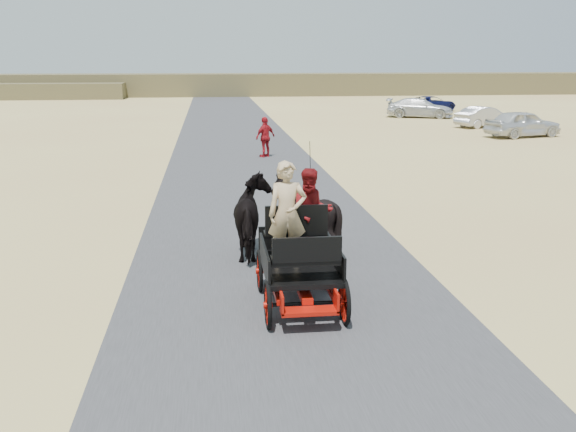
{
  "coord_description": "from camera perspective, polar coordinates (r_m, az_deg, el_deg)",
  "views": [
    {
      "loc": [
        -1.29,
        -11.39,
        4.19
      ],
      "look_at": [
        0.17,
        0.57,
        1.2
      ],
      "focal_mm": 40.0,
      "sensor_mm": 36.0,
      "label": 1
    }
  ],
  "objects": [
    {
      "name": "ground",
      "position": [
        12.21,
        -0.45,
        -6.14
      ],
      "size": [
        140.0,
        140.0,
        0.0
      ],
      "primitive_type": "plane",
      "color": "tan"
    },
    {
      "name": "car_d",
      "position": [
        52.75,
        12.58,
        9.72
      ],
      "size": [
        4.77,
        3.63,
        1.2
      ],
      "primitive_type": "imported",
      "rotation": [
        0.0,
        0.0,
        2.0
      ],
      "color": "navy",
      "rests_on": "ground"
    },
    {
      "name": "car_c",
      "position": [
        47.19,
        11.63,
        9.39
      ],
      "size": [
        5.03,
        3.48,
        1.35
      ],
      "primitive_type": "imported",
      "rotation": [
        0.0,
        0.0,
        1.19
      ],
      "color": "silver",
      "rests_on": "ground"
    },
    {
      "name": "horse_left",
      "position": [
        13.81,
        -2.97,
        -0.09
      ],
      "size": [
        0.91,
        2.01,
        1.7
      ],
      "primitive_type": "imported",
      "rotation": [
        0.0,
        0.0,
        3.14
      ],
      "color": "black",
      "rests_on": "ground"
    },
    {
      "name": "road",
      "position": [
        12.2,
        -0.45,
        -6.12
      ],
      "size": [
        6.0,
        140.0,
        0.01
      ],
      "primitive_type": "cube",
      "color": "#38383A",
      "rests_on": "ground"
    },
    {
      "name": "pedestrian",
      "position": [
        27.67,
        -2.03,
        7.03
      ],
      "size": [
        1.06,
        0.94,
        1.73
      ],
      "primitive_type": "imported",
      "rotation": [
        0.0,
        0.0,
        3.78
      ],
      "color": "maroon",
      "rests_on": "ground"
    },
    {
      "name": "driver_man",
      "position": [
        10.8,
        -0.06,
        0.16
      ],
      "size": [
        0.66,
        0.43,
        1.8
      ],
      "primitive_type": "imported",
      "color": "tan",
      "rests_on": "carriage"
    },
    {
      "name": "passenger_woman",
      "position": [
        11.42,
        2.1,
        0.34
      ],
      "size": [
        0.77,
        0.6,
        1.58
      ],
      "primitive_type": "imported",
      "color": "#660C0F",
      "rests_on": "carriage"
    },
    {
      "name": "horse_right",
      "position": [
        13.92,
        1.55,
        0.04
      ],
      "size": [
        1.37,
        1.54,
        1.7
      ],
      "primitive_type": "imported",
      "rotation": [
        0.0,
        0.0,
        3.14
      ],
      "color": "black",
      "rests_on": "ground"
    },
    {
      "name": "carriage",
      "position": [
        11.15,
        1.0,
        -6.17
      ],
      "size": [
        1.3,
        2.4,
        0.72
      ],
      "primitive_type": null,
      "color": "black",
      "rests_on": "ground"
    },
    {
      "name": "ridge_far",
      "position": [
        73.46,
        -6.03,
        11.54
      ],
      "size": [
        140.0,
        6.0,
        2.4
      ],
      "primitive_type": "cube",
      "color": "brown",
      "rests_on": "ground"
    },
    {
      "name": "car_b",
      "position": [
        41.57,
        17.05,
        8.42
      ],
      "size": [
        4.02,
        2.66,
        1.25
      ],
      "primitive_type": "imported",
      "rotation": [
        0.0,
        0.0,
        1.96
      ],
      "color": "#B2B2B7",
      "rests_on": "ground"
    },
    {
      "name": "car_a",
      "position": [
        37.04,
        20.14,
        7.72
      ],
      "size": [
        4.5,
        2.69,
        1.43
      ],
      "primitive_type": "imported",
      "rotation": [
        0.0,
        0.0,
        1.82
      ],
      "color": "silver",
      "rests_on": "ground"
    }
  ]
}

